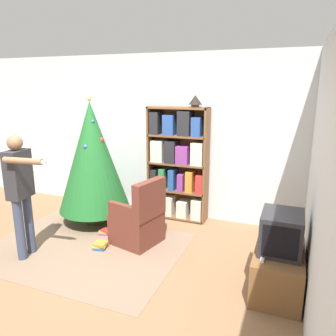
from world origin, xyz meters
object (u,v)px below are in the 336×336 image
at_px(bookshelf, 177,165).
at_px(television, 281,232).
at_px(christmas_tree, 92,157).
at_px(table_lamp, 195,100).
at_px(standing_person, 21,187).
at_px(armchair, 139,221).

xyz_separation_m(bookshelf, television, (1.65, -1.46, -0.23)).
distance_m(bookshelf, christmas_tree, 1.32).
relative_size(bookshelf, television, 3.65).
height_order(christmas_tree, table_lamp, table_lamp).
xyz_separation_m(television, table_lamp, (-1.38, 1.47, 1.23)).
bearing_deg(table_lamp, christmas_tree, -156.19).
distance_m(christmas_tree, table_lamp, 1.77).
distance_m(television, standing_person, 3.03).
relative_size(christmas_tree, standing_person, 1.27).
height_order(bookshelf, standing_person, bookshelf).
distance_m(armchair, standing_person, 1.55).
xyz_separation_m(bookshelf, armchair, (-0.18, -1.03, -0.57)).
distance_m(bookshelf, table_lamp, 1.04).
relative_size(television, standing_person, 0.32).
bearing_deg(television, christmas_tree, 163.24).
bearing_deg(television, standing_person, -172.52).
bearing_deg(christmas_tree, bookshelf, 28.34).
distance_m(standing_person, table_lamp, 2.66).
bearing_deg(table_lamp, standing_person, -130.92).
relative_size(christmas_tree, table_lamp, 9.77).
bearing_deg(television, armchair, 166.53).
bearing_deg(armchair, bookshelf, -176.46).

